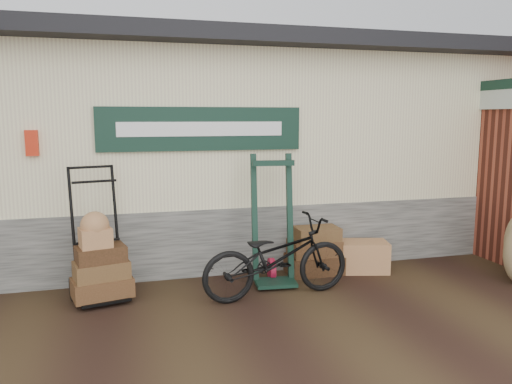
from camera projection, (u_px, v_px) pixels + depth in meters
ground at (244, 300)px, 5.76m from camera, size 80.00×80.00×0.00m
station_building at (203, 147)px, 8.13m from camera, size 14.40×4.10×3.20m
brick_outbuilding at (511, 168)px, 7.93m from camera, size 1.71×4.51×2.62m
porter_trolley at (97, 232)px, 5.75m from camera, size 0.90×0.75×1.57m
green_barrow at (273, 220)px, 6.26m from camera, size 0.64×0.56×1.64m
suitcase_stack at (314, 250)px, 6.73m from camera, size 0.73×0.46×0.65m
wicker_hamper at (364, 256)px, 6.83m from camera, size 0.72×0.57×0.42m
bicycle at (277, 253)px, 5.82m from camera, size 0.80×1.87×1.06m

